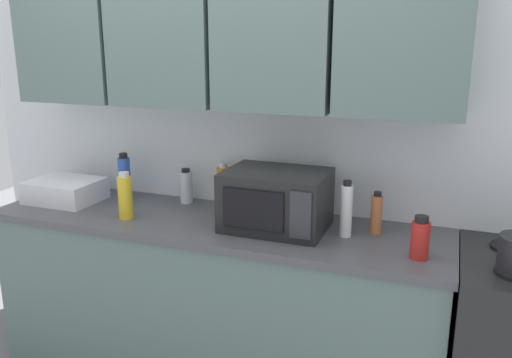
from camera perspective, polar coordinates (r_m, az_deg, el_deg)
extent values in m
cube|color=white|center=(2.84, -2.09, 5.26)|extent=(3.20, 0.06, 2.60)
cube|color=slate|center=(3.09, -19.06, 15.03)|extent=(0.55, 0.33, 0.75)
cube|color=slate|center=(2.77, -9.47, 15.74)|extent=(0.55, 0.33, 0.75)
cube|color=slate|center=(2.53, 2.35, 16.02)|extent=(0.55, 0.33, 0.75)
cube|color=slate|center=(2.41, 15.95, 15.55)|extent=(0.55, 0.33, 0.75)
cube|color=slate|center=(2.84, -4.58, -13.43)|extent=(2.30, 0.60, 0.86)
cube|color=#4C4C51|center=(2.66, -4.78, -4.84)|extent=(2.33, 0.63, 0.04)
cylinder|color=black|center=(2.54, 26.16, -6.69)|extent=(0.18, 0.18, 0.01)
cube|color=black|center=(2.49, 2.23, -2.27)|extent=(0.48, 0.36, 0.28)
cube|color=black|center=(2.34, -0.34, -3.40)|extent=(0.29, 0.01, 0.18)
cube|color=#2D2D33|center=(2.27, 4.87, -4.00)|extent=(0.10, 0.01, 0.21)
cube|color=silver|center=(3.12, -20.09, -1.18)|extent=(0.38, 0.30, 0.12)
cylinder|color=silver|center=(2.92, -7.61, -0.90)|extent=(0.07, 0.07, 0.18)
cylinder|color=black|center=(2.89, -7.67, 0.94)|extent=(0.04, 0.04, 0.02)
cylinder|color=#2D56B7|center=(3.03, -14.11, 0.01)|extent=(0.07, 0.07, 0.24)
cylinder|color=black|center=(3.00, -14.27, 2.49)|extent=(0.05, 0.05, 0.03)
cylinder|color=red|center=(2.26, 17.44, -6.39)|extent=(0.08, 0.08, 0.16)
cylinder|color=black|center=(2.23, 17.62, -4.19)|extent=(0.06, 0.06, 0.03)
cylinder|color=gold|center=(2.71, -14.06, -1.99)|extent=(0.07, 0.07, 0.22)
cylinder|color=silver|center=(2.68, -14.22, 0.48)|extent=(0.05, 0.05, 0.02)
cylinder|color=white|center=(2.42, 9.80, -3.47)|extent=(0.05, 0.05, 0.24)
cylinder|color=black|center=(2.38, 9.94, -0.45)|extent=(0.04, 0.04, 0.02)
cylinder|color=#BC6638|center=(2.50, 12.98, -3.81)|extent=(0.05, 0.05, 0.18)
cylinder|color=black|center=(2.47, 13.12, -1.60)|extent=(0.04, 0.04, 0.02)
cylinder|color=#AD701E|center=(2.81, -3.56, -0.93)|extent=(0.07, 0.07, 0.22)
cylinder|color=silver|center=(2.78, -3.60, 1.54)|extent=(0.05, 0.05, 0.03)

